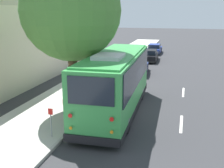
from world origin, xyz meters
The scene contains 14 objects.
ground_plane centered at (0.00, 0.00, 0.00)m, with size 160.00×160.00×0.00m, color #333335.
sidewalk_slab centered at (0.00, 4.28, 0.07)m, with size 80.00×4.19×0.15m, color beige.
curb_strip centered at (0.00, 2.11, 0.07)m, with size 80.00×0.14×0.15m, color #AAA69D.
shuttle_bus centered at (-0.87, 0.64, 1.94)m, with size 9.54×2.91×3.60m.
parked_sedan_navy centered at (9.75, 1.13, 0.58)m, with size 4.26×1.99×1.27m.
parked_sedan_black centered at (16.76, 0.97, 0.61)m, with size 4.58×1.78×1.31m.
parked_sedan_blue centered at (22.85, 1.14, 0.59)m, with size 4.53×1.78×1.28m.
street_tree centered at (-1.01, 3.07, 6.04)m, with size 5.43×5.43×9.06m.
sign_post_near centered at (-5.00, 2.59, 0.85)m, with size 0.06×0.22×1.34m.
sign_post_far centered at (-3.47, 2.59, 0.82)m, with size 0.06×0.22×1.30m.
fire_hydrant centered at (5.63, 2.58, 0.55)m, with size 0.22×0.22×0.81m.
building_backdrop centered at (3.61, 11.04, 3.02)m, with size 23.50×6.09×6.41m.
lane_stripe_mid centered at (-1.59, -3.05, 0.00)m, with size 2.40×0.14×0.01m, color silver.
lane_stripe_ahead centered at (4.41, -3.05, 0.00)m, with size 2.40×0.14×0.01m, color silver.
Camera 1 is at (-15.60, -3.04, 5.68)m, focal length 45.00 mm.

